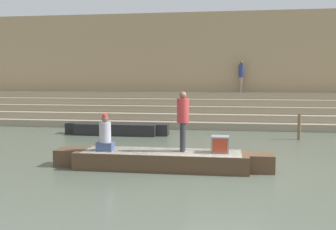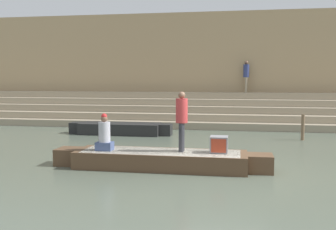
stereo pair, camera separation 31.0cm
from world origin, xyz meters
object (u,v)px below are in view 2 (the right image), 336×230
person_on_steps (246,74)px  rowboat_main (160,159)px  person_standing (182,117)px  mooring_post (303,127)px  moored_boat_shore (120,128)px  tv_set (219,144)px  person_rowing (104,136)px

person_on_steps → rowboat_main: bearing=-15.7°
person_standing → mooring_post: person_standing is taller
rowboat_main → moored_boat_shore: moored_boat_shore is taller
person_standing → mooring_post: 7.14m
moored_boat_shore → person_on_steps: 7.79m
tv_set → person_on_steps: (0.93, 10.97, 2.01)m
tv_set → moored_boat_shore: 7.69m
person_standing → person_rowing: size_ratio=1.59×
person_standing → moored_boat_shore: 7.20m
person_standing → moored_boat_shore: bearing=117.2°
rowboat_main → tv_set: size_ratio=12.70×
rowboat_main → person_standing: size_ratio=3.67×
moored_boat_shore → person_on_steps: size_ratio=2.72×
tv_set → rowboat_main: bearing=-174.5°
rowboat_main → person_on_steps: (2.53, 11.05, 2.46)m
tv_set → moored_boat_shore: (-4.65, 6.11, -0.44)m
rowboat_main → person_rowing: size_ratio=5.83×
person_standing → moored_boat_shore: size_ratio=0.36×
person_standing → person_on_steps: (1.95, 10.97, 1.28)m
rowboat_main → person_on_steps: bearing=74.7°
person_on_steps → person_standing: bearing=-12.9°
rowboat_main → tv_set: (1.61, 0.08, 0.45)m
rowboat_main → person_rowing: bearing=-177.9°
person_rowing → tv_set: bearing=-4.3°
person_rowing → person_on_steps: 12.05m
tv_set → person_on_steps: size_ratio=0.28×
person_rowing → person_on_steps: person_on_steps is taller
person_standing → person_on_steps: bearing=76.4°
mooring_post → person_rowing: bearing=-136.4°
person_rowing → mooring_post: person_rowing is taller
moored_boat_shore → mooring_post: bearing=2.9°
tv_set → mooring_post: bearing=64.2°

